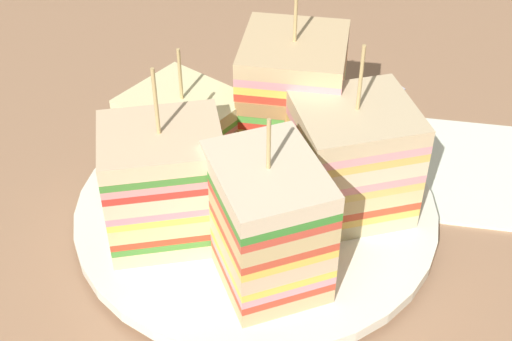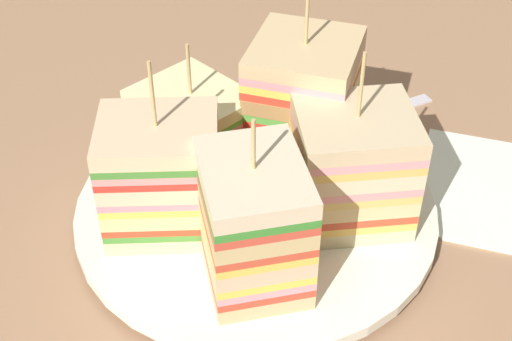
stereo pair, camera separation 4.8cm
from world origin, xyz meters
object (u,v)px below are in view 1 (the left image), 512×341
Objects in this scene: plate at (256,210)px; napkin at (483,170)px; sandwich_wedge_0 at (185,136)px; spoon at (302,125)px; sandwich_wedge_3 at (351,159)px; chip_pile at (270,187)px; sandwich_wedge_1 at (165,184)px; sandwich_wedge_2 at (267,222)px; sandwich_wedge_4 at (292,101)px.

plate reaches higher than napkin.
plate is 1.99× the size of napkin.
spoon is (-8.13, 7.98, -4.25)cm from sandwich_wedge_0.
spoon is (-10.69, -3.66, -5.13)cm from sandwich_wedge_3.
sandwich_wedge_3 is at bearing 93.15° from chip_pile.
chip_pile is at bearing -17.12° from sandwich_wedge_3.
plate is at bearing 14.59° from sandwich_wedge_1.
sandwich_wedge_1 is at bearing -58.39° from sandwich_wedge_0.
sandwich_wedge_2 is 1.66× the size of chip_pile.
sandwich_wedge_1 reaches higher than chip_pile.
sandwich_wedge_2 is 20.98cm from napkin.
plate is 2.49× the size of sandwich_wedge_0.
sandwich_wedge_4 reaches higher than spoon.
sandwich_wedge_3 reaches higher than sandwich_wedge_2.
sandwich_wedge_2 is at bearing 33.90° from sandwich_wedge_3.
sandwich_wedge_4 is 8.01cm from spoon.
napkin is at bearing 41.70° from sandwich_wedge_0.
sandwich_wedge_2 is (9.38, 6.72, 1.08)cm from sandwich_wedge_0.
sandwich_wedge_1 reaches higher than spoon.
plate reaches higher than spoon.
sandwich_wedge_1 is 1.00× the size of napkin.
chip_pile is at bearing -67.03° from napkin.
sandwich_wedge_0 is at bearing -120.97° from plate.
sandwich_wedge_4 reaches higher than napkin.
chip_pile is (5.61, -1.01, -3.43)cm from sandwich_wedge_4.
chip_pile is at bearing -6.90° from sandwich_wedge_4.
sandwich_wedge_2 reaches higher than napkin.
sandwich_wedge_0 is at bearing 4.89° from spoon.
napkin is (-10.25, 22.12, -5.28)cm from sandwich_wedge_1.
sandwich_wedge_4 is (-9.18, 7.38, 0.75)cm from sandwich_wedge_1.
sandwich_wedge_3 is (-6.81, 4.92, -0.21)cm from sandwich_wedge_2.
sandwich_wedge_4 is 1.02× the size of napkin.
sandwich_wedge_1 is at bearing -65.15° from napkin.
sandwich_wedge_1 reaches higher than plate.
plate is at bearing 0.92° from sandwich_wedge_0.
sandwich_wedge_2 is 18.35cm from spoon.
sandwich_wedge_4 is 6.66cm from chip_pile.
sandwich_wedge_1 and sandwich_wedge_3 have the same top height.
plate is at bearing -14.82° from sandwich_wedge_4.
spoon is at bearing 167.15° from plate.
plate is at bearing -68.51° from chip_pile.
sandwich_wedge_0 is 6.49cm from sandwich_wedge_1.
sandwich_wedge_3 is 6.88cm from sandwich_wedge_4.
chip_pile is (-0.37, 0.95, 1.93)cm from plate.
sandwich_wedge_3 reaches higher than plate.
sandwich_wedge_4 is at bearing 161.86° from plate.
sandwich_wedge_3 reaches higher than napkin.
sandwich_wedge_4 is at bearing -71.37° from sandwich_wedge_3.
sandwich_wedge_2 is at bearing -22.49° from sandwich_wedge_0.
napkin is at bearing 112.89° from plate.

